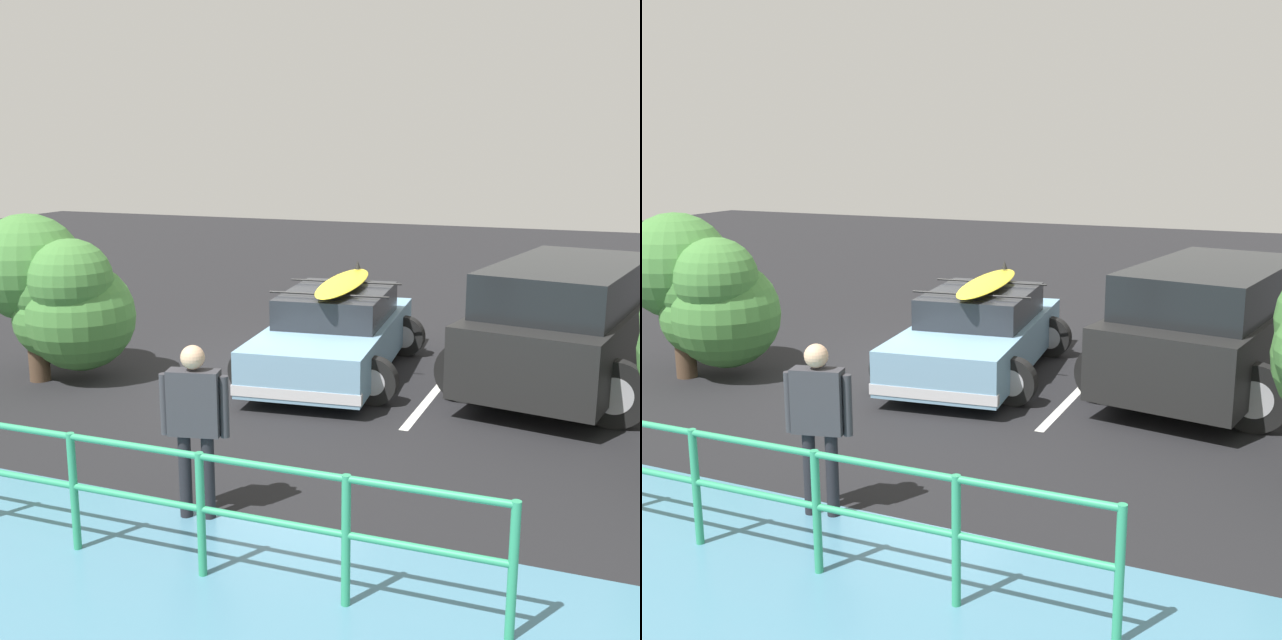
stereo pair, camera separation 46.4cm
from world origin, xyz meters
TOP-DOWN VIEW (x-y plane):
  - ground_plane at (0.00, 0.00)m, footprint 44.00×44.00m
  - parking_stripe at (-2.37, -0.03)m, footprint 0.12×4.03m
  - sedan_car at (-0.72, -0.07)m, footprint 2.66×4.37m
  - suv_car at (-4.01, -0.52)m, footprint 3.17×4.59m
  - person_bystander at (-1.19, 4.90)m, footprint 0.63×0.29m
  - bush_near_left at (2.97, 1.67)m, footprint 2.42×1.63m

SIDE VIEW (x-z plane):
  - ground_plane at x=0.00m, z-range -0.02..0.00m
  - parking_stripe at x=-2.37m, z-range 0.00..0.00m
  - sedan_car at x=-0.72m, z-range -0.15..1.37m
  - suv_car at x=-4.01m, z-range 0.04..1.85m
  - person_bystander at x=-1.19m, z-range 0.17..1.83m
  - bush_near_left at x=2.97m, z-range 0.05..2.47m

